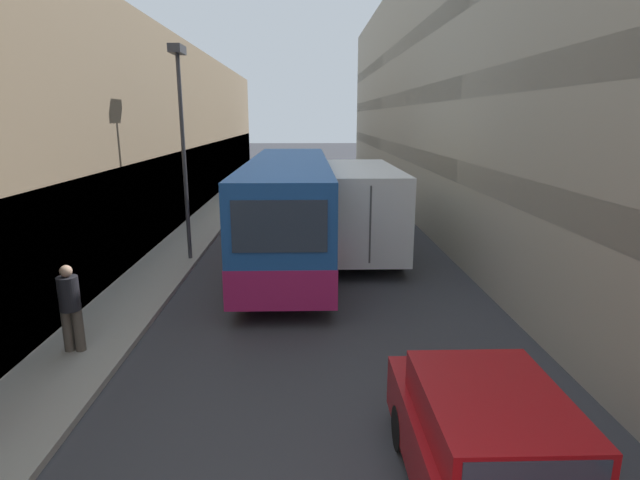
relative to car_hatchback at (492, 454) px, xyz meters
name	(u,v)px	position (x,y,z in m)	size (l,w,h in m)	color
ground_plane	(316,249)	(-1.77, 11.95, -0.74)	(150.00, 150.00, 0.00)	#38383D
sidewalk_left	(182,248)	(-6.41, 11.95, -0.68)	(1.78, 60.00, 0.12)	#9E998E
building_left_shopfront	(113,147)	(-8.40, 11.95, 2.77)	(2.40, 60.00, 7.73)	#847056
building_right_apartment	(485,80)	(3.73, 11.95, 4.89)	(2.40, 60.00, 11.33)	#A89E89
car_hatchback	(492,454)	(0.00, 0.00, 0.00)	(1.78, 3.90, 1.47)	#9E0F14
bus	(289,207)	(-2.64, 10.89, 0.93)	(2.44, 11.53, 3.16)	#1E519E
box_truck	(356,203)	(-0.38, 12.18, 0.81)	(2.39, 8.62, 2.89)	silver
panel_van	(269,181)	(-4.16, 23.11, 0.27)	(1.88, 4.14, 1.81)	#BCBCC1
pedestrian	(70,305)	(-6.50, 4.03, 0.29)	(0.39, 0.38, 1.69)	brown
street_lamp	(181,113)	(-5.77, 10.46, 3.83)	(0.36, 0.80, 6.35)	#38383D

